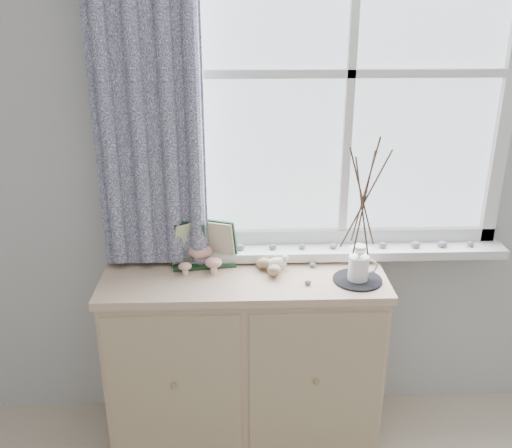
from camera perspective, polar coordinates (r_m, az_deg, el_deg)
name	(u,v)px	position (r m, az deg, el deg)	size (l,w,h in m)	color
room_shell	(407,286)	(0.64, 14.87, -6.03)	(4.04, 4.04, 2.62)	beige
sideboard	(245,359)	(2.64, -1.15, -13.37)	(1.20, 0.45, 0.85)	tan
botanical_book	(203,245)	(2.44, -5.32, -2.10)	(0.31, 0.13, 0.22)	#1D3D21
toadstool_cluster	(201,256)	(2.46, -5.48, -3.18)	(0.19, 0.16, 0.10)	white
wooden_eggs	(269,266)	(2.42, 1.31, -4.27)	(0.10, 0.12, 0.08)	tan
songbird_figurine	(276,263)	(2.44, 2.05, -3.95)	(0.13, 0.06, 0.07)	white
crocheted_doily	(357,280)	(2.41, 10.11, -5.50)	(0.20, 0.20, 0.01)	black
twig_pitcher	(364,197)	(2.27, 10.71, 2.65)	(0.23, 0.23, 0.64)	white
sideboard_pebbles	(316,272)	(2.43, 5.99, -4.77)	(0.33, 0.23, 0.02)	gray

